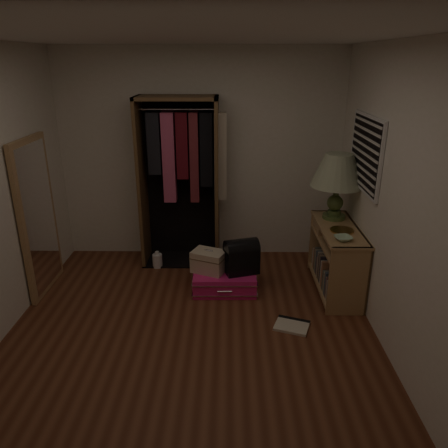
{
  "coord_description": "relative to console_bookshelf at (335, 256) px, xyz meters",
  "views": [
    {
      "loc": [
        0.35,
        -3.38,
        2.44
      ],
      "look_at": [
        0.3,
        0.95,
        0.8
      ],
      "focal_mm": 35.0,
      "sensor_mm": 36.0,
      "label": 1
    }
  ],
  "objects": [
    {
      "name": "pink_suitcase",
      "position": [
        -1.23,
        -0.06,
        -0.29
      ],
      "size": [
        0.72,
        0.53,
        0.22
      ],
      "rotation": [
        0.0,
        0.0,
        0.02
      ],
      "color": "#DA1A6A",
      "rests_on": "ground"
    },
    {
      "name": "room_walls",
      "position": [
        -1.46,
        -1.0,
        1.11
      ],
      "size": [
        3.52,
        4.02,
        2.6
      ],
      "color": "silver",
      "rests_on": "ground"
    },
    {
      "name": "table_lamp",
      "position": [
        0.0,
        0.24,
        0.9
      ],
      "size": [
        0.76,
        0.76,
        0.74
      ],
      "rotation": [
        0.0,
        0.0,
        -0.36
      ],
      "color": "#465C2C",
      "rests_on": "console_bookshelf"
    },
    {
      "name": "ground",
      "position": [
        -1.54,
        -1.05,
        -0.39
      ],
      "size": [
        4.0,
        4.0,
        0.0
      ],
      "primitive_type": "plane",
      "color": "#562A18",
      "rests_on": "ground"
    },
    {
      "name": "open_wardrobe",
      "position": [
        -1.73,
        0.72,
        0.82
      ],
      "size": [
        1.05,
        0.5,
        2.05
      ],
      "color": "brown",
      "rests_on": "ground"
    },
    {
      "name": "white_jug",
      "position": [
        -2.07,
        0.49,
        -0.3
      ],
      "size": [
        0.13,
        0.13,
        0.21
      ],
      "rotation": [
        0.0,
        0.0,
        0.05
      ],
      "color": "white",
      "rests_on": "ground"
    },
    {
      "name": "train_case",
      "position": [
        -1.4,
        -0.05,
        -0.05
      ],
      "size": [
        0.43,
        0.37,
        0.26
      ],
      "rotation": [
        0.0,
        0.0,
        -0.4
      ],
      "color": "#C4B396",
      "rests_on": "pink_suitcase"
    },
    {
      "name": "floor_book",
      "position": [
        -0.56,
        -0.79,
        -0.38
      ],
      "size": [
        0.38,
        0.35,
        0.03
      ],
      "rotation": [
        0.0,
        0.0,
        -0.34
      ],
      "color": "beige",
      "rests_on": "ground"
    },
    {
      "name": "brass_tray",
      "position": [
        0.0,
        -0.15,
        0.36
      ],
      "size": [
        0.26,
        0.26,
        0.01
      ],
      "rotation": [
        0.0,
        0.0,
        0.05
      ],
      "color": "#B38645",
      "rests_on": "console_bookshelf"
    },
    {
      "name": "floor_mirror",
      "position": [
        -3.24,
        -0.05,
        0.46
      ],
      "size": [
        0.06,
        0.8,
        1.7
      ],
      "color": "#AB8153",
      "rests_on": "ground"
    },
    {
      "name": "black_bag",
      "position": [
        -1.04,
        -0.06,
        0.02
      ],
      "size": [
        0.41,
        0.33,
        0.39
      ],
      "rotation": [
        0.0,
        0.0,
        0.3
      ],
      "color": "black",
      "rests_on": "pink_suitcase"
    },
    {
      "name": "ceramic_bowl",
      "position": [
        -0.05,
        -0.41,
        0.38
      ],
      "size": [
        0.2,
        0.2,
        0.04
      ],
      "primitive_type": "imported",
      "rotation": [
        0.0,
        0.0,
        0.2
      ],
      "color": "#B0D1AE",
      "rests_on": "console_bookshelf"
    },
    {
      "name": "console_bookshelf",
      "position": [
        0.0,
        0.0,
        0.0
      ],
      "size": [
        0.42,
        1.12,
        0.75
      ],
      "color": "#A77E51",
      "rests_on": "ground"
    }
  ]
}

